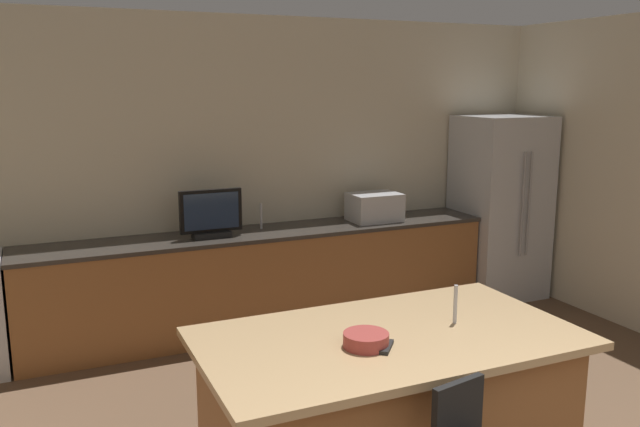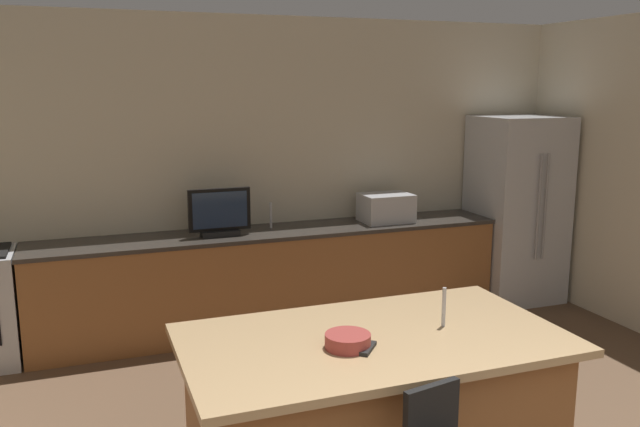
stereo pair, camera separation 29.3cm
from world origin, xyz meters
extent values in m
cube|color=beige|center=(0.00, 5.05, 1.42)|extent=(6.56, 0.12, 2.84)
cube|color=brown|center=(-0.03, 4.67, 0.44)|extent=(4.29, 0.60, 0.88)
cube|color=#332D28|center=(-0.03, 4.67, 0.90)|extent=(4.31, 0.62, 0.04)
cube|color=brown|center=(-0.26, 2.03, 0.48)|extent=(1.86, 0.96, 0.79)
cube|color=tan|center=(-0.26, 2.03, 0.90)|extent=(2.02, 1.12, 0.04)
cube|color=#B7BABF|center=(2.55, 4.60, 0.95)|extent=(0.84, 0.74, 1.91)
cylinder|color=gray|center=(2.51, 4.21, 1.05)|extent=(0.02, 0.02, 1.05)
cylinder|color=gray|center=(2.59, 4.21, 1.05)|extent=(0.02, 0.02, 1.05)
cube|color=#B7BABF|center=(1.09, 4.67, 1.05)|extent=(0.48, 0.36, 0.27)
cube|color=black|center=(-0.54, 4.62, 0.94)|extent=(0.33, 0.16, 0.05)
cube|color=black|center=(-0.54, 4.62, 1.15)|extent=(0.54, 0.05, 0.37)
cube|color=#1E2D47|center=(-0.54, 4.59, 1.15)|extent=(0.48, 0.01, 0.32)
cylinder|color=#B2B2B7|center=(-0.04, 4.77, 1.04)|extent=(0.02, 0.02, 0.24)
cylinder|color=#B2B2B7|center=(0.16, 2.03, 1.03)|extent=(0.02, 0.02, 0.22)
cube|color=black|center=(-0.29, 1.36, 0.81)|extent=(0.29, 0.09, 0.28)
cylinder|color=#993833|center=(-0.45, 1.93, 0.96)|extent=(0.23, 0.23, 0.07)
cube|color=black|center=(-0.37, 1.86, 0.93)|extent=(0.14, 0.16, 0.02)
camera|label=1|loc=(-1.92, -0.83, 2.23)|focal=36.79mm
camera|label=2|loc=(-1.65, -0.94, 2.23)|focal=36.79mm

